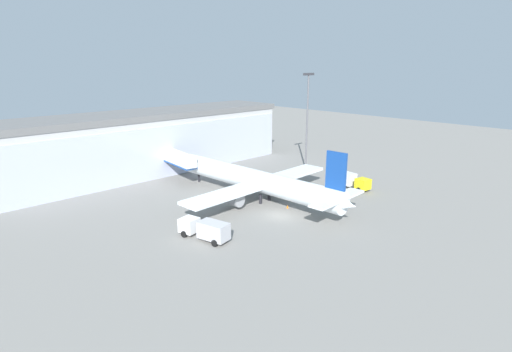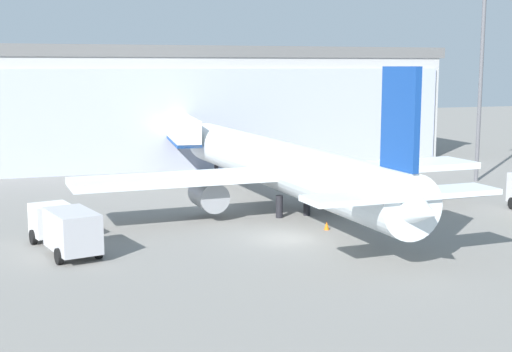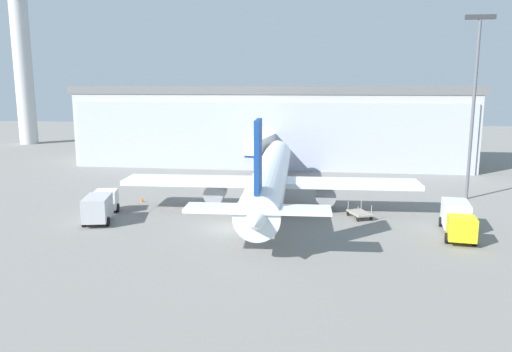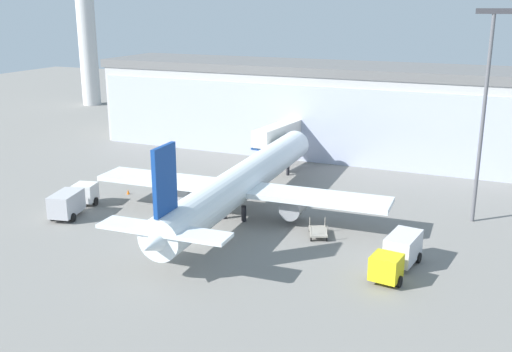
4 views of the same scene
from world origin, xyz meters
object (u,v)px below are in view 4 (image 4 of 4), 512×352
(safety_cone_nose, at_px, (218,233))
(safety_cone_wingtip, at_px, (128,192))
(apron_light_mast, at_px, (485,101))
(airplane, at_px, (242,183))
(baggage_cart, at_px, (318,232))
(jet_bridge, at_px, (284,133))
(catering_truck, at_px, (73,200))
(fuel_truck, at_px, (398,254))

(safety_cone_nose, bearing_deg, safety_cone_wingtip, 154.09)
(apron_light_mast, relative_size, airplane, 0.53)
(baggage_cart, bearing_deg, safety_cone_wingtip, 59.24)
(airplane, bearing_deg, jet_bridge, 6.10)
(catering_truck, distance_m, fuel_truck, 33.47)
(safety_cone_nose, relative_size, safety_cone_wingtip, 1.00)
(airplane, xyz_separation_m, safety_cone_nose, (0.60, -6.71, -3.05))
(catering_truck, bearing_deg, airplane, -79.45)
(safety_cone_nose, bearing_deg, apron_light_mast, 32.54)
(baggage_cart, bearing_deg, fuel_truck, -140.54)
(jet_bridge, distance_m, apron_light_mast, 29.29)
(safety_cone_nose, distance_m, safety_cone_wingtip, 16.97)
(apron_light_mast, distance_m, baggage_cart, 20.10)
(airplane, relative_size, fuel_truck, 5.19)
(jet_bridge, xyz_separation_m, baggage_cart, (12.25, -22.97, -3.91))
(catering_truck, bearing_deg, safety_cone_wingtip, -23.08)
(fuel_truck, xyz_separation_m, baggage_cart, (-8.17, 4.47, -0.97))
(jet_bridge, bearing_deg, fuel_truck, -137.04)
(apron_light_mast, height_order, catering_truck, apron_light_mast)
(jet_bridge, height_order, fuel_truck, jet_bridge)
(catering_truck, distance_m, safety_cone_nose, 16.67)
(catering_truck, relative_size, fuel_truck, 1.01)
(airplane, xyz_separation_m, safety_cone_wingtip, (-14.66, 0.71, -3.05))
(apron_light_mast, relative_size, safety_cone_nose, 37.43)
(jet_bridge, distance_m, safety_cone_nose, 27.18)
(airplane, relative_size, safety_cone_wingtip, 71.02)
(jet_bridge, distance_m, catering_truck, 30.05)
(catering_truck, xyz_separation_m, safety_cone_wingtip, (1.37, 7.70, -1.19))
(jet_bridge, height_order, airplane, airplane)
(safety_cone_wingtip, bearing_deg, apron_light_mast, 9.81)
(airplane, height_order, safety_cone_wingtip, airplane)
(fuel_truck, xyz_separation_m, safety_cone_wingtip, (-32.10, 8.24, -1.19))
(airplane, height_order, safety_cone_nose, airplane)
(safety_cone_wingtip, bearing_deg, fuel_truck, -14.39)
(catering_truck, height_order, safety_cone_nose, catering_truck)
(apron_light_mast, height_order, safety_cone_wingtip, apron_light_mast)
(jet_bridge, xyz_separation_m, fuel_truck, (20.42, -27.45, -2.95))
(catering_truck, height_order, fuel_truck, same)
(apron_light_mast, distance_m, safety_cone_nose, 28.21)
(baggage_cart, height_order, safety_cone_wingtip, baggage_cart)
(jet_bridge, height_order, baggage_cart, jet_bridge)
(catering_truck, height_order, baggage_cart, catering_truck)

